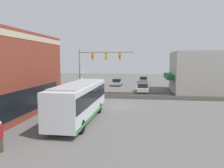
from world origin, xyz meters
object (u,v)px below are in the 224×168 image
crossing_signal (83,82)px  parked_car_white (143,88)px  parked_car_silver (117,82)px  city_bus (80,100)px  pedestrian_at_crossing (91,92)px  parked_car_grey (143,80)px  pedestrian_by_lamp (0,136)px

crossing_signal → parked_car_white: 11.24m
crossing_signal → parked_car_silver: bearing=-9.5°
crossing_signal → city_bus: bearing=-165.5°
parked_car_silver → pedestrian_at_crossing: pedestrian_at_crossing is taller
parked_car_white → parked_car_grey: bearing=0.0°
city_bus → parked_car_silver: bearing=-0.0°
crossing_signal → pedestrian_by_lamp: crossing_signal is taller
city_bus → parked_car_silver: (26.75, -0.00, -1.15)m
parked_car_white → pedestrian_by_lamp: size_ratio=2.56×
city_bus → parked_car_silver: city_bus is taller
city_bus → pedestrian_at_crossing: bearing=9.0°
parked_car_white → parked_car_silver: bearing=32.0°
pedestrian_by_lamp → city_bus: bearing=-19.9°
pedestrian_by_lamp → parked_car_white: bearing=-17.5°
city_bus → pedestrian_by_lamp: (-7.18, 2.59, -0.88)m
city_bus → crossing_signal: size_ratio=2.70×
parked_car_silver → pedestrian_by_lamp: pedestrian_by_lamp is taller
crossing_signal → parked_car_silver: crossing_signal is taller
city_bus → pedestrian_by_lamp: size_ratio=5.56×
crossing_signal → parked_car_grey: bearing=-19.2°
city_bus → pedestrian_at_crossing: size_ratio=6.31×
parked_car_grey → city_bus: bearing=170.9°
parked_car_silver → pedestrian_at_crossing: size_ratio=2.71×
pedestrian_by_lamp → crossing_signal: bearing=0.4°
parked_car_grey → pedestrian_by_lamp: 41.79m
parked_car_white → parked_car_grey: parked_car_white is taller
crossing_signal → parked_car_grey: size_ratio=0.88×
pedestrian_by_lamp → parked_car_silver: bearing=-4.4°
parked_car_grey → pedestrian_at_crossing: pedestrian_at_crossing is taller
parked_car_white → pedestrian_at_crossing: size_ratio=2.90×
parked_car_silver → pedestrian_at_crossing: (-15.48, 1.78, 0.15)m
pedestrian_at_crossing → city_bus: bearing=-171.0°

